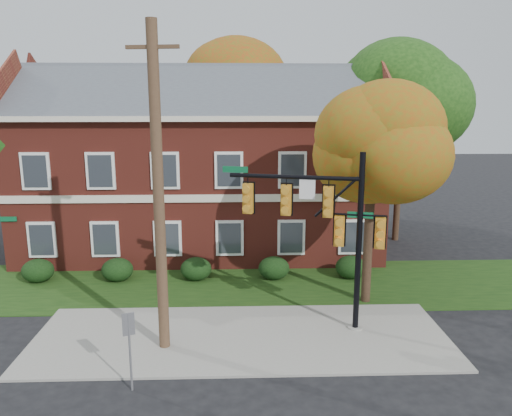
{
  "coord_description": "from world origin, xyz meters",
  "views": [
    {
      "loc": [
        -0.03,
        -14.64,
        7.9
      ],
      "look_at": [
        0.57,
        3.0,
        4.1
      ],
      "focal_mm": 35.0,
      "sensor_mm": 36.0,
      "label": 1
    }
  ],
  "objects_px": {
    "tree_left_rear": "(4,126)",
    "traffic_signal": "(326,221)",
    "hedge_left": "(117,270)",
    "tree_far_rear": "(229,86)",
    "hedge_right": "(274,268)",
    "tree_right_rear": "(411,97)",
    "tree_near_right": "(380,135)",
    "sign_post": "(129,338)",
    "hedge_center": "(196,269)",
    "hedge_far_left": "(38,271)",
    "apartment_building": "(202,157)",
    "utility_pole": "(158,192)",
    "hedge_far_right": "(351,267)"
  },
  "relations": [
    {
      "from": "apartment_building",
      "to": "tree_near_right",
      "type": "height_order",
      "value": "apartment_building"
    },
    {
      "from": "apartment_building",
      "to": "hedge_center",
      "type": "relative_size",
      "value": 13.43
    },
    {
      "from": "utility_pole",
      "to": "hedge_far_left",
      "type": "bearing_deg",
      "value": 145.25
    },
    {
      "from": "hedge_far_right",
      "to": "tree_far_rear",
      "type": "height_order",
      "value": "tree_far_rear"
    },
    {
      "from": "hedge_center",
      "to": "tree_right_rear",
      "type": "relative_size",
      "value": 0.13
    },
    {
      "from": "hedge_far_left",
      "to": "utility_pole",
      "type": "height_order",
      "value": "utility_pole"
    },
    {
      "from": "hedge_far_left",
      "to": "tree_far_rear",
      "type": "height_order",
      "value": "tree_far_rear"
    },
    {
      "from": "hedge_far_left",
      "to": "tree_near_right",
      "type": "bearing_deg",
      "value": -11.27
    },
    {
      "from": "hedge_left",
      "to": "tree_right_rear",
      "type": "relative_size",
      "value": 0.13
    },
    {
      "from": "apartment_building",
      "to": "traffic_signal",
      "type": "distance_m",
      "value": 11.39
    },
    {
      "from": "hedge_left",
      "to": "tree_far_rear",
      "type": "xyz_separation_m",
      "value": [
        4.84,
        13.09,
        8.32
      ]
    },
    {
      "from": "traffic_signal",
      "to": "tree_left_rear",
      "type": "bearing_deg",
      "value": 162.43
    },
    {
      "from": "hedge_left",
      "to": "tree_left_rear",
      "type": "xyz_separation_m",
      "value": [
        -6.23,
        4.14,
        6.16
      ]
    },
    {
      "from": "apartment_building",
      "to": "sign_post",
      "type": "bearing_deg",
      "value": -94.36
    },
    {
      "from": "tree_right_rear",
      "to": "utility_pole",
      "type": "distance_m",
      "value": 17.39
    },
    {
      "from": "traffic_signal",
      "to": "utility_pole",
      "type": "xyz_separation_m",
      "value": [
        -5.41,
        -1.33,
        1.28
      ]
    },
    {
      "from": "tree_left_rear",
      "to": "sign_post",
      "type": "distance_m",
      "value": 16.31
    },
    {
      "from": "tree_left_rear",
      "to": "traffic_signal",
      "type": "distance_m",
      "value": 17.47
    },
    {
      "from": "traffic_signal",
      "to": "utility_pole",
      "type": "relative_size",
      "value": 0.61
    },
    {
      "from": "hedge_left",
      "to": "hedge_right",
      "type": "xyz_separation_m",
      "value": [
        7.0,
        0.0,
        0.0
      ]
    },
    {
      "from": "hedge_center",
      "to": "hedge_right",
      "type": "relative_size",
      "value": 1.0
    },
    {
      "from": "hedge_far_right",
      "to": "hedge_center",
      "type": "bearing_deg",
      "value": 180.0
    },
    {
      "from": "hedge_right",
      "to": "tree_right_rear",
      "type": "xyz_separation_m",
      "value": [
        7.81,
        6.11,
        7.6
      ]
    },
    {
      "from": "traffic_signal",
      "to": "hedge_far_right",
      "type": "bearing_deg",
      "value": 81.5
    },
    {
      "from": "hedge_left",
      "to": "sign_post",
      "type": "height_order",
      "value": "sign_post"
    },
    {
      "from": "hedge_center",
      "to": "tree_right_rear",
      "type": "xyz_separation_m",
      "value": [
        11.31,
        6.11,
        7.6
      ]
    },
    {
      "from": "tree_near_right",
      "to": "tree_left_rear",
      "type": "bearing_deg",
      "value": 157.64
    },
    {
      "from": "hedge_center",
      "to": "tree_left_rear",
      "type": "xyz_separation_m",
      "value": [
        -9.73,
        4.14,
        6.16
      ]
    },
    {
      "from": "utility_pole",
      "to": "hedge_far_right",
      "type": "bearing_deg",
      "value": 49.4
    },
    {
      "from": "hedge_center",
      "to": "tree_left_rear",
      "type": "height_order",
      "value": "tree_left_rear"
    },
    {
      "from": "hedge_right",
      "to": "sign_post",
      "type": "bearing_deg",
      "value": -117.68
    },
    {
      "from": "tree_left_rear",
      "to": "sign_post",
      "type": "relative_size",
      "value": 3.85
    },
    {
      "from": "tree_far_rear",
      "to": "tree_right_rear",
      "type": "bearing_deg",
      "value": -35.0
    },
    {
      "from": "tree_right_rear",
      "to": "tree_far_rear",
      "type": "xyz_separation_m",
      "value": [
        -9.97,
        6.98,
        0.72
      ]
    },
    {
      "from": "apartment_building",
      "to": "utility_pole",
      "type": "height_order",
      "value": "utility_pole"
    },
    {
      "from": "tree_left_rear",
      "to": "apartment_building",
      "type": "bearing_deg",
      "value": 6.54
    },
    {
      "from": "tree_left_rear",
      "to": "tree_far_rear",
      "type": "height_order",
      "value": "tree_far_rear"
    },
    {
      "from": "hedge_right",
      "to": "tree_near_right",
      "type": "xyz_separation_m",
      "value": [
        3.72,
        -2.83,
        6.14
      ]
    },
    {
      "from": "tree_right_rear",
      "to": "hedge_far_left",
      "type": "bearing_deg",
      "value": -161.55
    },
    {
      "from": "sign_post",
      "to": "tree_right_rear",
      "type": "bearing_deg",
      "value": 28.37
    },
    {
      "from": "tree_right_rear",
      "to": "sign_post",
      "type": "distance_m",
      "value": 20.39
    },
    {
      "from": "tree_near_right",
      "to": "utility_pole",
      "type": "height_order",
      "value": "utility_pole"
    },
    {
      "from": "hedge_left",
      "to": "traffic_signal",
      "type": "bearing_deg",
      "value": -30.6
    },
    {
      "from": "tree_left_rear",
      "to": "tree_near_right",
      "type": "bearing_deg",
      "value": -22.36
    },
    {
      "from": "tree_near_right",
      "to": "utility_pole",
      "type": "xyz_separation_m",
      "value": [
        -7.72,
        -3.47,
        -1.49
      ]
    },
    {
      "from": "hedge_right",
      "to": "utility_pole",
      "type": "height_order",
      "value": "utility_pole"
    },
    {
      "from": "hedge_far_right",
      "to": "hedge_right",
      "type": "bearing_deg",
      "value": 180.0
    },
    {
      "from": "traffic_signal",
      "to": "tree_near_right",
      "type": "bearing_deg",
      "value": 57.02
    },
    {
      "from": "tree_right_rear",
      "to": "traffic_signal",
      "type": "relative_size",
      "value": 1.69
    },
    {
      "from": "tree_left_rear",
      "to": "hedge_left",
      "type": "bearing_deg",
      "value": -33.59
    }
  ]
}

